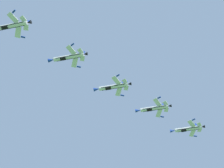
% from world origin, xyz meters
% --- Properties ---
extents(fighter_jet_lead, '(13.36, 12.00, 4.53)m').
position_xyz_m(fighter_jet_lead, '(-5.64, 62.24, 94.57)').
color(fighter_jet_lead, white).
extents(fighter_jet_left_wing, '(13.36, 12.00, 4.52)m').
position_xyz_m(fighter_jet_left_wing, '(17.73, 66.77, 95.37)').
color(fighter_jet_left_wing, white).
extents(fighter_jet_right_wing, '(13.36, 12.00, 4.52)m').
position_xyz_m(fighter_jet_right_wing, '(39.35, 71.25, 93.14)').
color(fighter_jet_right_wing, white).
extents(fighter_jet_left_outer, '(13.36, 11.90, 4.88)m').
position_xyz_m(fighter_jet_left_outer, '(60.83, 74.25, 92.34)').
color(fighter_jet_left_outer, white).
extents(fighter_jet_right_outer, '(13.36, 12.00, 4.50)m').
position_xyz_m(fighter_jet_right_outer, '(81.27, 77.87, 90.89)').
color(fighter_jet_right_outer, white).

